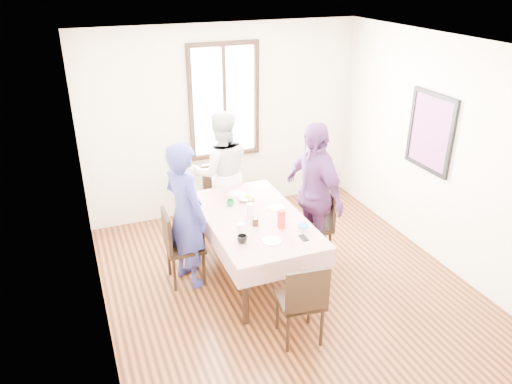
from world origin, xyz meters
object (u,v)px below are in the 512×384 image
chair_left (185,246)px  chair_far (223,199)px  chair_near (300,299)px  person_right (313,194)px  dining_table (254,246)px  person_left (185,215)px  chair_right (312,226)px  person_far (222,173)px

chair_left → chair_far: 1.31m
chair_left → chair_near: same height
chair_far → person_right: (0.77, -1.15, 0.44)m
dining_table → person_left: (-0.77, 0.16, 0.48)m
chair_right → person_right: size_ratio=0.51×
chair_left → person_left: 0.40m
chair_near → person_far: size_ratio=0.54×
chair_far → person_far: size_ratio=0.54×
chair_right → chair_near: (-0.79, -1.26, 0.00)m
chair_far → person_far: person_far is taller
dining_table → person_left: 0.92m
chair_left → person_right: 1.63m
person_left → person_right: (1.54, -0.11, 0.04)m
person_far → person_right: (0.77, -1.13, 0.04)m
chair_left → chair_far: bearing=144.8°
person_left → person_right: size_ratio=0.96×
chair_near → person_far: bearing=96.9°
dining_table → chair_far: (0.00, 1.20, 0.08)m
dining_table → chair_left: chair_left is taller
chair_left → chair_far: (0.79, 1.04, 0.00)m
chair_left → chair_right: same height
chair_near → person_right: 1.54m
chair_near → person_right: person_right is taller
chair_far → person_left: size_ratio=0.53×
chair_left → chair_near: size_ratio=1.00×
person_right → chair_right: bearing=82.0°
dining_table → chair_near: (0.00, -1.20, 0.08)m
person_left → chair_far: bearing=-58.3°
chair_right → chair_far: bearing=41.0°
dining_table → person_right: (0.77, 0.05, 0.52)m
person_far → person_left: bearing=61.0°
chair_left → chair_far: size_ratio=1.00×
person_far → chair_left: bearing=60.2°
dining_table → chair_far: size_ratio=1.92×
chair_near → chair_left: bearing=127.0°
dining_table → chair_near: bearing=-90.0°
person_far → chair_far: bearing=-81.9°
person_far → person_right: size_ratio=0.95×
person_left → person_far: 1.28m
person_left → chair_right: bearing=-115.7°
chair_near → person_left: 1.62m
chair_left → chair_near: (0.79, -1.37, 0.00)m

